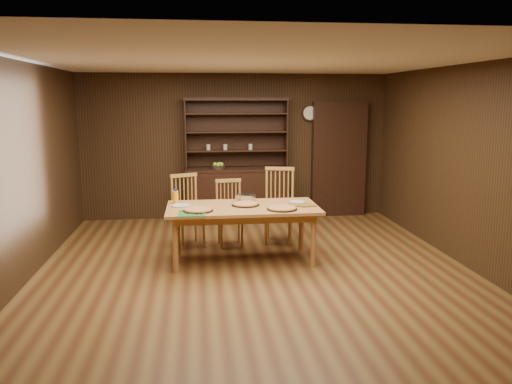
{
  "coord_description": "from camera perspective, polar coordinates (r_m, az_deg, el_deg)",
  "views": [
    {
      "loc": [
        -0.71,
        -6.02,
        2.15
      ],
      "look_at": [
        0.06,
        0.4,
        0.94
      ],
      "focal_mm": 35.0,
      "sensor_mm": 36.0,
      "label": 1
    }
  ],
  "objects": [
    {
      "name": "plate_right",
      "position": [
        6.88,
        4.73,
        -1.12
      ],
      "size": [
        0.23,
        0.23,
        0.02
      ],
      "color": "silver",
      "rests_on": "dining_table"
    },
    {
      "name": "foil_dish",
      "position": [
        6.92,
        -1.2,
        -0.69
      ],
      "size": [
        0.3,
        0.26,
        0.1
      ],
      "primitive_type": "cube",
      "rotation": [
        0.0,
        0.0,
        -0.39
      ],
      "color": "white",
      "rests_on": "dining_table"
    },
    {
      "name": "chair_left",
      "position": [
        7.46,
        -7.91,
        -1.81
      ],
      "size": [
        0.56,
        0.55,
        1.06
      ],
      "rotation": [
        0.0,
        0.0,
        0.39
      ],
      "color": "#C38A43",
      "rests_on": "floor"
    },
    {
      "name": "pot_holder_b",
      "position": [
        6.69,
        4.77,
        -1.47
      ],
      "size": [
        0.21,
        0.21,
        0.01
      ],
      "primitive_type": "cube",
      "rotation": [
        0.0,
        0.0,
        0.06
      ],
      "color": "#A92213",
      "rests_on": "dining_table"
    },
    {
      "name": "floor",
      "position": [
        6.44,
        -0.11,
        -8.95
      ],
      "size": [
        6.0,
        6.0,
        0.0
      ],
      "primitive_type": "plane",
      "color": "brown",
      "rests_on": "ground"
    },
    {
      "name": "juice_bottle",
      "position": [
        6.84,
        -9.18,
        -0.57
      ],
      "size": [
        0.08,
        0.08,
        0.21
      ],
      "color": "#FF9E0D",
      "rests_on": "dining_table"
    },
    {
      "name": "doorway",
      "position": [
        9.36,
        9.42,
        3.69
      ],
      "size": [
        1.0,
        0.18,
        2.1
      ],
      "primitive_type": "cube",
      "color": "black",
      "rests_on": "floor"
    },
    {
      "name": "pot_holder_a",
      "position": [
        6.69,
        5.78,
        -1.49
      ],
      "size": [
        0.25,
        0.25,
        0.02
      ],
      "primitive_type": "cube",
      "rotation": [
        0.0,
        0.0,
        0.22
      ],
      "color": "#A92213",
      "rests_on": "dining_table"
    },
    {
      "name": "wall_clock",
      "position": [
        9.22,
        6.16,
        8.97
      ],
      "size": [
        0.3,
        0.05,
        0.3
      ],
      "color": "black",
      "rests_on": "room_shell"
    },
    {
      "name": "room_shell",
      "position": [
        6.09,
        -0.11,
        5.18
      ],
      "size": [
        6.0,
        6.0,
        6.0
      ],
      "color": "white",
      "rests_on": "floor"
    },
    {
      "name": "dining_table",
      "position": [
        6.64,
        -1.54,
        -2.28
      ],
      "size": [
        2.0,
        1.0,
        0.75
      ],
      "color": "#B57C3F",
      "rests_on": "floor"
    },
    {
      "name": "china_hutch",
      "position": [
        8.94,
        -2.18,
        0.56
      ],
      "size": [
        1.84,
        0.52,
        2.17
      ],
      "color": "black",
      "rests_on": "floor"
    },
    {
      "name": "cooling_rack",
      "position": [
        6.23,
        -7.39,
        -2.43
      ],
      "size": [
        0.43,
        0.43,
        0.01
      ],
      "primitive_type": null,
      "rotation": [
        0.0,
        0.0,
        -0.43
      ],
      "color": "#0CA649",
      "rests_on": "dining_table"
    },
    {
      "name": "pizza_center",
      "position": [
        6.67,
        -1.21,
        -1.39
      ],
      "size": [
        0.37,
        0.37,
        0.04
      ],
      "color": "black",
      "rests_on": "dining_table"
    },
    {
      "name": "chair_right",
      "position": [
        7.59,
        2.64,
        -1.2
      ],
      "size": [
        0.56,
        0.54,
        1.13
      ],
      "rotation": [
        0.0,
        0.0,
        -0.24
      ],
      "color": "#C38A43",
      "rests_on": "floor"
    },
    {
      "name": "pizza_left",
      "position": [
        6.38,
        -6.65,
        -2.02
      ],
      "size": [
        0.39,
        0.39,
        0.04
      ],
      "color": "black",
      "rests_on": "dining_table"
    },
    {
      "name": "fruit_bowl",
      "position": [
        8.8,
        -4.35,
        2.94
      ],
      "size": [
        0.26,
        0.26,
        0.12
      ],
      "color": "black",
      "rests_on": "china_hutch"
    },
    {
      "name": "pizza_right",
      "position": [
        6.43,
        2.99,
        -1.86
      ],
      "size": [
        0.39,
        0.39,
        0.04
      ],
      "color": "black",
      "rests_on": "dining_table"
    },
    {
      "name": "chair_center",
      "position": [
        7.42,
        -3.06,
        -2.14
      ],
      "size": [
        0.43,
        0.41,
        0.98
      ],
      "rotation": [
        0.0,
        0.0,
        0.08
      ],
      "color": "#C38A43",
      "rests_on": "floor"
    },
    {
      "name": "plate_left",
      "position": [
        6.71,
        -8.61,
        -1.52
      ],
      "size": [
        0.25,
        0.25,
        0.02
      ],
      "color": "silver",
      "rests_on": "dining_table"
    }
  ]
}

